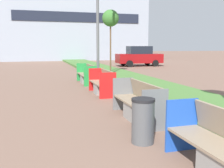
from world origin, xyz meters
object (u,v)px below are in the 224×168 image
bench_red_frame (102,85)px  litter_bin (143,121)px  bench_green_frame (87,76)px  parked_car_distant (139,56)px  sapling_tree_far (110,19)px  bench_grey_frame (138,105)px

bench_red_frame → litter_bin: size_ratio=2.17×
bench_red_frame → bench_green_frame: (0.00, 3.16, 0.01)m
bench_green_frame → parked_car_distant: (6.91, 9.98, 0.54)m
litter_bin → sapling_tree_far: (2.98, 12.53, 3.20)m
bench_green_frame → parked_car_distant: size_ratio=0.50×
sapling_tree_far → parked_car_distant: bearing=52.7°
bench_green_frame → litter_bin: size_ratio=2.46×
litter_bin → sapling_tree_far: sapling_tree_far is taller
litter_bin → bench_red_frame: bearing=84.1°
bench_red_frame → litter_bin: bench_red_frame is taller
bench_green_frame → parked_car_distant: 12.15m
bench_red_frame → litter_bin: bearing=-95.9°
parked_car_distant → litter_bin: bearing=-109.5°
bench_grey_frame → sapling_tree_far: (2.43, 10.92, 3.27)m
bench_grey_frame → sapling_tree_far: bearing=77.5°
bench_red_frame → sapling_tree_far: sapling_tree_far is taller
bench_red_frame → litter_bin: 5.31m
sapling_tree_far → parked_car_distant: 7.89m
litter_bin → sapling_tree_far: 13.27m
bench_green_frame → sapling_tree_far: (2.43, 4.09, 3.27)m
bench_green_frame → litter_bin: bench_green_frame is taller
bench_red_frame → bench_green_frame: bearing=89.9°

